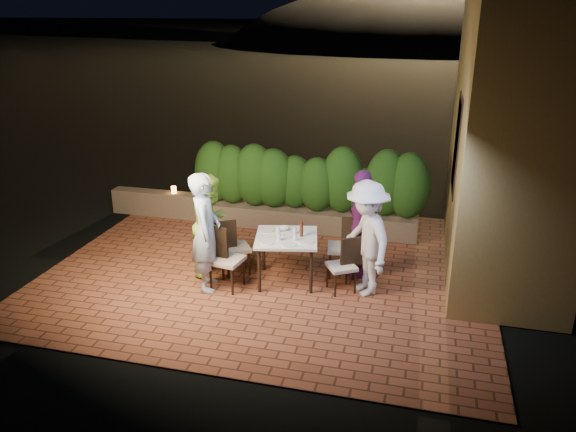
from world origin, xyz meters
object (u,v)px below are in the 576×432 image
(diner_green, at_px, (212,225))
(chair_left_front, at_px, (227,258))
(chair_right_front, at_px, (342,265))
(diner_blue, at_px, (206,232))
(chair_right_back, at_px, (342,246))
(diner_white, at_px, (366,239))
(diner_purple, at_px, (361,223))
(bowl, at_px, (282,229))
(dining_table, at_px, (286,259))
(parapet_lamp, at_px, (174,190))
(chair_left_back, at_px, (236,247))
(beer_bottle, at_px, (302,228))

(diner_green, bearing_deg, chair_left_front, -133.02)
(chair_right_front, bearing_deg, diner_blue, -21.05)
(chair_right_back, distance_m, diner_white, 0.76)
(diner_purple, bearing_deg, bowl, -100.39)
(dining_table, height_order, chair_right_back, chair_right_back)
(diner_purple, bearing_deg, parapet_lamp, -137.26)
(dining_table, height_order, diner_green, diner_green)
(chair_right_front, xyz_separation_m, parapet_lamp, (-3.82, 2.35, 0.15))
(chair_right_front, bearing_deg, chair_left_front, -21.25)
(dining_table, bearing_deg, chair_left_back, 174.38)
(chair_right_back, distance_m, diner_blue, 2.16)
(dining_table, relative_size, diner_green, 0.57)
(dining_table, relative_size, diner_purple, 0.54)
(dining_table, xyz_separation_m, diner_blue, (-1.10, -0.50, 0.54))
(chair_right_back, height_order, diner_blue, diner_blue)
(bowl, relative_size, chair_left_back, 0.20)
(dining_table, bearing_deg, diner_green, 178.51)
(chair_left_front, xyz_separation_m, diner_blue, (-0.29, -0.06, 0.42))
(beer_bottle, relative_size, chair_left_back, 0.30)
(chair_left_back, bearing_deg, diner_green, 154.32)
(chair_left_back, distance_m, chair_right_front, 1.75)
(bowl, height_order, diner_purple, diner_purple)
(chair_left_back, distance_m, diner_blue, 0.78)
(chair_right_front, height_order, diner_purple, diner_purple)
(chair_left_back, relative_size, chair_right_back, 0.93)
(beer_bottle, height_order, chair_left_back, beer_bottle)
(chair_right_front, bearing_deg, diner_white, 154.14)
(diner_purple, bearing_deg, chair_right_back, -92.53)
(chair_left_back, bearing_deg, beer_bottle, -34.70)
(beer_bottle, relative_size, diner_purple, 0.16)
(diner_purple, relative_size, parapet_lamp, 12.39)
(diner_white, bearing_deg, beer_bottle, -130.30)
(chair_left_back, distance_m, diner_white, 2.13)
(diner_blue, xyz_separation_m, diner_green, (-0.11, 0.53, -0.09))
(chair_right_front, relative_size, chair_right_back, 0.86)
(bowl, xyz_separation_m, chair_right_front, (1.01, -0.35, -0.35))
(dining_table, distance_m, chair_left_front, 0.93)
(dining_table, distance_m, parapet_lamp, 3.70)
(dining_table, bearing_deg, chair_left_front, -151.85)
(dining_table, distance_m, chair_right_back, 0.92)
(parapet_lamp, bearing_deg, beer_bottle, -34.52)
(chair_right_back, height_order, diner_white, diner_white)
(dining_table, xyz_separation_m, chair_right_back, (0.80, 0.43, 0.12))
(bowl, relative_size, diner_purple, 0.10)
(beer_bottle, distance_m, diner_blue, 1.44)
(diner_purple, height_order, parapet_lamp, diner_purple)
(chair_left_front, bearing_deg, diner_blue, -158.35)
(dining_table, relative_size, beer_bottle, 3.38)
(dining_table, bearing_deg, diner_purple, 26.83)
(dining_table, height_order, chair_left_front, chair_left_front)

